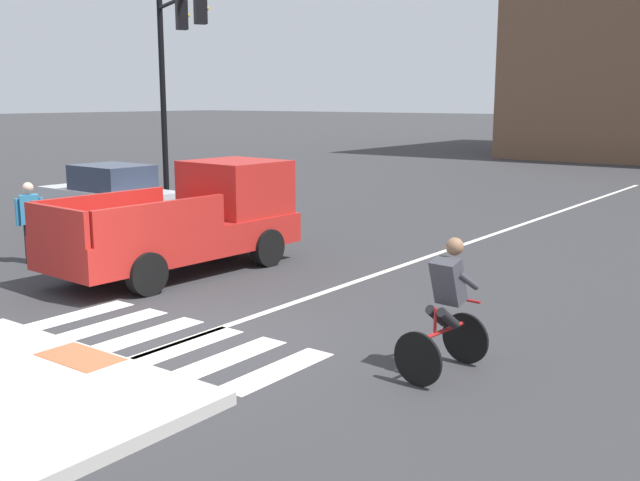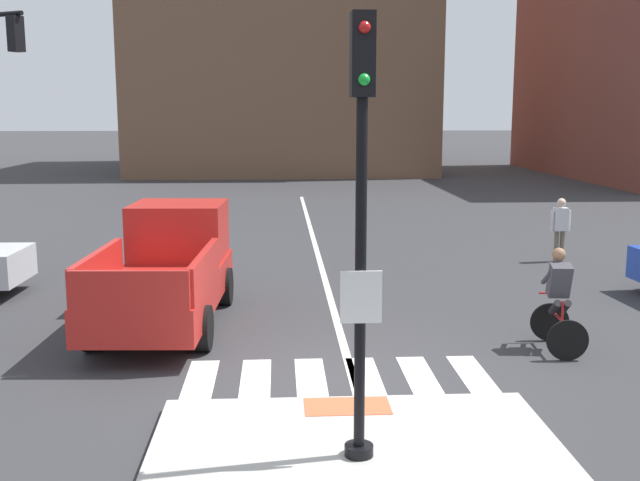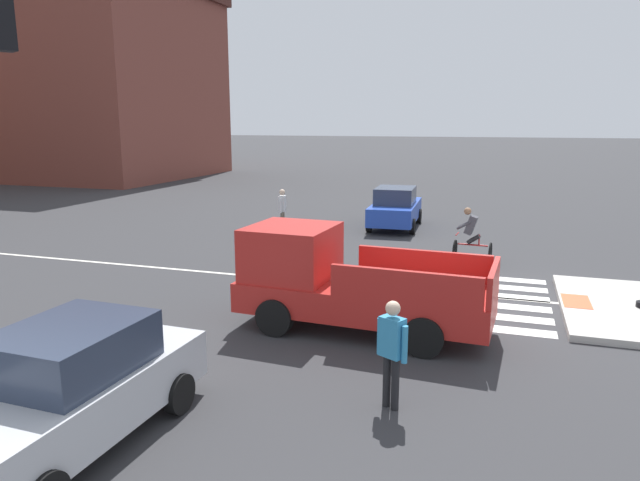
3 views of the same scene
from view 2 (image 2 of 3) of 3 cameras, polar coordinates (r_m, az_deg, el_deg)
ground_plane at (r=11.15m, az=1.42°, el=-10.55°), size 300.00×300.00×0.00m
traffic_island at (r=8.59m, az=2.97°, el=-16.47°), size 4.68×3.46×0.15m
tactile_pad_front at (r=9.81m, az=2.09°, el=-12.50°), size 1.10×0.60×0.01m
signal_pole at (r=7.75m, az=3.17°, el=3.18°), size 0.44×0.38×4.71m
crosswalk_stripe_a at (r=11.22m, az=-9.14°, el=-10.52°), size 0.44×1.80×0.01m
crosswalk_stripe_b at (r=11.17m, az=-4.93°, el=-10.53°), size 0.44×1.80×0.01m
crosswalk_stripe_c at (r=11.17m, az=-0.70°, el=-10.49°), size 0.44×1.80×0.01m
crosswalk_stripe_d at (r=11.23m, az=3.50°, el=-10.39°), size 0.44×1.80×0.01m
crosswalk_stripe_e at (r=11.35m, az=7.62°, el=-10.24°), size 0.44×1.80×0.01m
crosswalk_stripe_f at (r=11.53m, az=11.64°, el=-10.04°), size 0.44×1.80×0.01m
lane_centre_line at (r=20.81m, az=-0.20°, el=-0.95°), size 0.14×28.00×0.01m
building_corner_right at (r=52.84m, az=-3.00°, el=14.17°), size 19.24×18.90×15.86m
pickup_truck_red_westbound_near at (r=14.28m, az=-11.43°, el=-2.13°), size 2.26×5.19×2.08m
cyclist at (r=12.88m, az=17.75°, el=-4.18°), size 0.76×1.15×1.68m
pedestrian_waiting_far_side at (r=20.45m, az=17.84°, el=1.17°), size 0.55×0.25×1.67m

